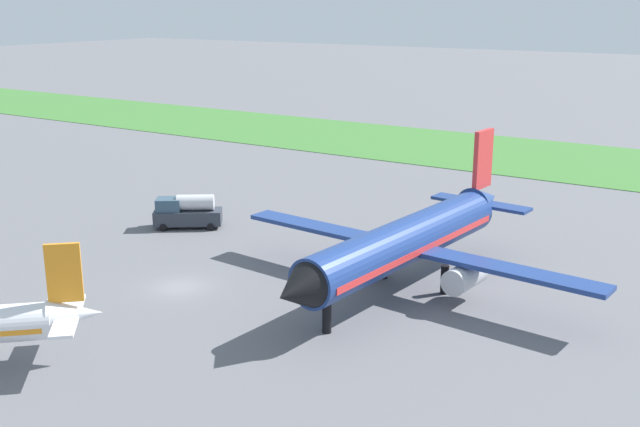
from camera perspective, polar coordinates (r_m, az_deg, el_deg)
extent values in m
plane|color=slate|center=(60.31, -10.43, -5.44)|extent=(600.00, 600.00, 0.00)
cube|color=#3D7533|center=(114.93, 12.27, 4.55)|extent=(360.00, 28.00, 0.08)
cylinder|color=navy|center=(57.53, 6.28, -2.12)|extent=(5.54, 23.05, 3.49)
cone|color=black|center=(47.77, -1.80, -5.80)|extent=(3.69, 3.47, 3.42)
cone|color=navy|center=(68.71, 12.15, 0.93)|extent=(3.53, 4.70, 3.14)
cube|color=red|center=(57.61, 6.27, -2.37)|extent=(5.49, 21.79, 0.49)
cube|color=navy|center=(54.92, 13.39, -4.01)|extent=(15.36, 3.59, 0.35)
cube|color=navy|center=(62.31, 0.62, -1.22)|extent=(15.36, 3.59, 0.35)
cylinder|color=#B7BABF|center=(56.43, 10.79, -4.66)|extent=(2.25, 3.96, 1.92)
cylinder|color=#B7BABF|center=(61.15, 2.66, -2.79)|extent=(2.25, 3.96, 1.92)
cube|color=red|center=(67.30, 12.10, 3.99)|extent=(0.67, 2.88, 5.07)
cube|color=navy|center=(67.28, 13.60, 0.46)|extent=(4.59, 2.30, 0.28)
cube|color=navy|center=(69.13, 10.26, 1.05)|extent=(4.59, 2.30, 0.28)
cylinder|color=black|center=(51.15, 0.51, -7.75)|extent=(0.63, 0.63, 2.22)
cylinder|color=black|center=(58.49, 9.31, -4.90)|extent=(0.63, 0.63, 2.22)
cylinder|color=black|center=(61.09, 4.80, -3.84)|extent=(0.63, 0.63, 2.22)
cone|color=white|center=(48.99, -17.80, -7.18)|extent=(3.76, 3.70, 2.07)
cube|color=orange|center=(48.11, -18.61, -4.23)|extent=(1.70, 1.61, 3.68)
cube|color=white|center=(47.61, -18.58, -8.00)|extent=(3.20, 3.30, 0.18)
cube|color=white|center=(50.55, -18.09, -6.56)|extent=(3.20, 3.30, 0.18)
cube|color=#2D333D|center=(75.49, -9.84, -0.26)|extent=(6.69, 5.71, 1.40)
cylinder|color=silver|center=(75.01, -9.30, 0.83)|extent=(3.81, 3.32, 1.54)
cube|color=#334C60|center=(75.40, -11.26, 0.68)|extent=(3.07, 3.00, 1.20)
cylinder|color=black|center=(74.87, -11.65, -1.04)|extent=(0.72, 0.61, 0.70)
cylinder|color=black|center=(77.14, -11.39, -0.53)|extent=(0.72, 0.61, 0.70)
cylinder|color=black|center=(74.28, -8.19, -1.01)|extent=(0.72, 0.61, 0.70)
cylinder|color=black|center=(76.57, -8.02, -0.50)|extent=(0.72, 0.61, 0.70)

